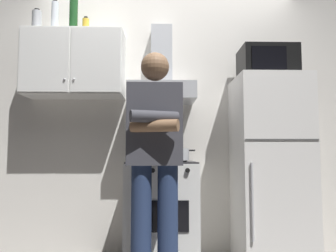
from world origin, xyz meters
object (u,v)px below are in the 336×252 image
(refrigerator, at_px, (270,169))
(person_standing, at_px, (155,158))
(bottle_spice_jar, at_px, (86,25))
(bottle_vodka_clear, at_px, (55,17))
(cooking_pot, at_px, (177,154))
(bottle_wine_green, at_px, (74,14))
(upper_cabinet, at_px, (75,64))
(stove_oven, at_px, (161,212))
(microwave, at_px, (267,64))
(bottle_canister_steel, at_px, (37,21))
(range_hood, at_px, (162,81))

(refrigerator, bearing_deg, person_standing, -148.77)
(refrigerator, bearing_deg, bottle_spice_jar, 176.52)
(bottle_vodka_clear, bearing_deg, cooking_pot, -12.83)
(bottle_wine_green, bearing_deg, cooking_pot, -13.66)
(upper_cabinet, distance_m, cooking_pot, 1.27)
(stove_oven, bearing_deg, cooking_pot, -42.49)
(microwave, height_order, cooking_pot, microwave)
(microwave, height_order, bottle_canister_steel, bottle_canister_steel)
(stove_oven, distance_m, refrigerator, 1.02)
(refrigerator, bearing_deg, upper_cabinet, 175.93)
(range_hood, bearing_deg, cooking_pot, -62.12)
(upper_cabinet, bearing_deg, range_hood, 0.09)
(stove_oven, bearing_deg, bottle_vodka_clear, 172.12)
(range_hood, xyz_separation_m, bottle_vodka_clear, (-1.00, 0.01, 0.60))
(person_standing, bearing_deg, refrigerator, 31.23)
(person_standing, relative_size, cooking_pot, 5.48)
(upper_cabinet, bearing_deg, bottle_vodka_clear, 176.28)
(cooking_pot, height_order, bottle_wine_green, bottle_wine_green)
(cooking_pot, bearing_deg, bottle_canister_steel, 170.29)
(upper_cabinet, distance_m, range_hood, 0.81)
(upper_cabinet, relative_size, range_hood, 1.20)
(bottle_vodka_clear, bearing_deg, bottle_wine_green, -8.44)
(upper_cabinet, height_order, bottle_spice_jar, bottle_spice_jar)
(upper_cabinet, height_order, bottle_wine_green, bottle_wine_green)
(cooking_pot, xyz_separation_m, bottle_spice_jar, (-0.83, 0.22, 1.19))
(upper_cabinet, relative_size, person_standing, 0.55)
(microwave, bearing_deg, stove_oven, -178.85)
(microwave, relative_size, person_standing, 0.29)
(person_standing, xyz_separation_m, bottle_canister_steel, (-1.10, 0.71, 1.25))
(bottle_canister_steel, xyz_separation_m, bottle_wine_green, (0.33, 0.01, 0.07))
(bottle_wine_green, bearing_deg, person_standing, -42.98)
(upper_cabinet, bearing_deg, stove_oven, -8.90)
(upper_cabinet, height_order, bottle_vodka_clear, bottle_vodka_clear)
(range_hood, bearing_deg, stove_oven, -90.00)
(bottle_vodka_clear, bearing_deg, person_standing, -38.07)
(bottle_spice_jar, relative_size, bottle_vodka_clear, 0.45)
(microwave, xyz_separation_m, bottle_vodka_clear, (-1.95, 0.12, 0.46))
(range_hood, bearing_deg, bottle_vodka_clear, 179.33)
(bottle_canister_steel, distance_m, bottle_wine_green, 0.34)
(bottle_canister_steel, bearing_deg, bottle_wine_green, 1.92)
(stove_oven, height_order, refrigerator, refrigerator)
(bottle_spice_jar, bearing_deg, bottle_canister_steel, -179.90)
(refrigerator, xyz_separation_m, person_standing, (-1.00, -0.61, 0.10))
(stove_oven, bearing_deg, bottle_canister_steel, 175.02)
(bottle_wine_green, bearing_deg, microwave, -2.99)
(upper_cabinet, relative_size, bottle_vodka_clear, 2.83)
(stove_oven, bearing_deg, person_standing, -94.72)
(stove_oven, relative_size, bottle_spice_jar, 6.16)
(upper_cabinet, relative_size, bottle_spice_jar, 6.34)
(microwave, distance_m, bottle_canister_steel, 2.14)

